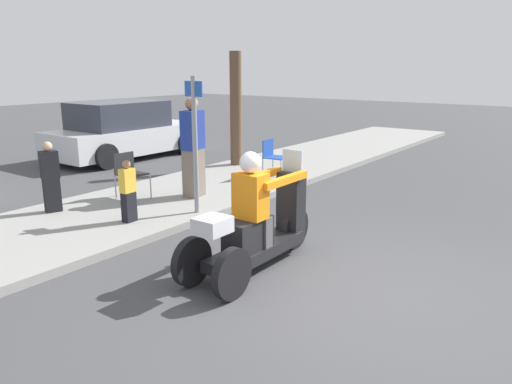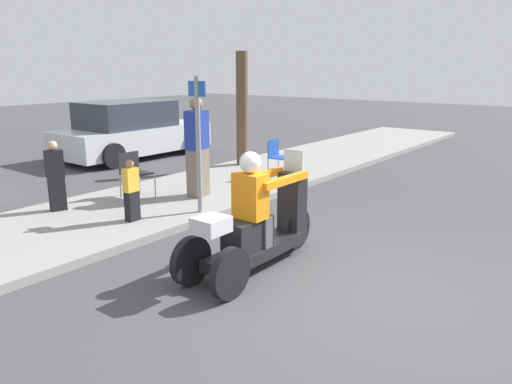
{
  "view_description": "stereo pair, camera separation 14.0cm",
  "coord_description": "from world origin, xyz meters",
  "px_view_note": "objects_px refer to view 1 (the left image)",
  "views": [
    {
      "loc": [
        -4.83,
        -2.02,
        2.47
      ],
      "look_at": [
        -0.13,
        1.43,
        0.99
      ],
      "focal_mm": 35.0,
      "sensor_mm": 36.0,
      "label": 1
    },
    {
      "loc": [
        -4.75,
        -2.14,
        2.47
      ],
      "look_at": [
        -0.13,
        1.43,
        0.99
      ],
      "focal_mm": 35.0,
      "sensor_mm": 36.0,
      "label": 2
    }
  ],
  "objects_px": {
    "spectator_by_tree": "(128,192)",
    "spectator_far_back": "(51,178)",
    "motorcycle_trike": "(256,227)",
    "tree_trunk": "(236,109)",
    "folding_chair_curbside": "(129,171)",
    "parked_car_lot_right": "(124,132)",
    "street_sign": "(195,140)",
    "spectator_end_of_line": "(193,149)",
    "folding_chair_set_back": "(273,154)"
  },
  "relations": [
    {
      "from": "parked_car_lot_right",
      "to": "tree_trunk",
      "type": "distance_m",
      "value": 3.57
    },
    {
      "from": "folding_chair_curbside",
      "to": "spectator_by_tree",
      "type": "bearing_deg",
      "value": -130.13
    },
    {
      "from": "spectator_far_back",
      "to": "parked_car_lot_right",
      "type": "height_order",
      "value": "parked_car_lot_right"
    },
    {
      "from": "folding_chair_curbside",
      "to": "parked_car_lot_right",
      "type": "bearing_deg",
      "value": 51.64
    },
    {
      "from": "folding_chair_curbside",
      "to": "street_sign",
      "type": "xyz_separation_m",
      "value": [
        0.03,
        -1.63,
        0.69
      ]
    },
    {
      "from": "spectator_by_tree",
      "to": "spectator_end_of_line",
      "type": "relative_size",
      "value": 0.53
    },
    {
      "from": "tree_trunk",
      "to": "street_sign",
      "type": "distance_m",
      "value": 4.17
    },
    {
      "from": "spectator_by_tree",
      "to": "tree_trunk",
      "type": "height_order",
      "value": "tree_trunk"
    },
    {
      "from": "tree_trunk",
      "to": "street_sign",
      "type": "xyz_separation_m",
      "value": [
        -3.62,
        -2.05,
        -0.15
      ]
    },
    {
      "from": "folding_chair_curbside",
      "to": "tree_trunk",
      "type": "bearing_deg",
      "value": 6.55
    },
    {
      "from": "motorcycle_trike",
      "to": "folding_chair_curbside",
      "type": "height_order",
      "value": "motorcycle_trike"
    },
    {
      "from": "folding_chair_set_back",
      "to": "tree_trunk",
      "type": "height_order",
      "value": "tree_trunk"
    },
    {
      "from": "spectator_end_of_line",
      "to": "folding_chair_curbside",
      "type": "xyz_separation_m",
      "value": [
        -0.77,
        0.88,
        -0.37
      ]
    },
    {
      "from": "motorcycle_trike",
      "to": "parked_car_lot_right",
      "type": "height_order",
      "value": "parked_car_lot_right"
    },
    {
      "from": "tree_trunk",
      "to": "street_sign",
      "type": "bearing_deg",
      "value": -150.43
    },
    {
      "from": "spectator_end_of_line",
      "to": "street_sign",
      "type": "height_order",
      "value": "street_sign"
    },
    {
      "from": "motorcycle_trike",
      "to": "spectator_far_back",
      "type": "distance_m",
      "value": 3.98
    },
    {
      "from": "spectator_end_of_line",
      "to": "folding_chair_set_back",
      "type": "bearing_deg",
      "value": -6.91
    },
    {
      "from": "motorcycle_trike",
      "to": "tree_trunk",
      "type": "xyz_separation_m",
      "value": [
        4.71,
        4.07,
        0.92
      ]
    },
    {
      "from": "spectator_end_of_line",
      "to": "street_sign",
      "type": "relative_size",
      "value": 0.82
    },
    {
      "from": "folding_chair_set_back",
      "to": "street_sign",
      "type": "relative_size",
      "value": 0.37
    },
    {
      "from": "spectator_end_of_line",
      "to": "motorcycle_trike",
      "type": "bearing_deg",
      "value": -123.49
    },
    {
      "from": "motorcycle_trike",
      "to": "spectator_by_tree",
      "type": "height_order",
      "value": "motorcycle_trike"
    },
    {
      "from": "folding_chair_curbside",
      "to": "parked_car_lot_right",
      "type": "xyz_separation_m",
      "value": [
        3.06,
        3.87,
        0.1
      ]
    },
    {
      "from": "spectator_far_back",
      "to": "parked_car_lot_right",
      "type": "distance_m",
      "value": 5.66
    },
    {
      "from": "folding_chair_set_back",
      "to": "folding_chair_curbside",
      "type": "xyz_separation_m",
      "value": [
        -2.96,
        1.14,
        0.0
      ]
    },
    {
      "from": "folding_chair_curbside",
      "to": "tree_trunk",
      "type": "distance_m",
      "value": 3.77
    },
    {
      "from": "spectator_by_tree",
      "to": "tree_trunk",
      "type": "distance_m",
      "value": 4.95
    },
    {
      "from": "folding_chair_set_back",
      "to": "parked_car_lot_right",
      "type": "height_order",
      "value": "parked_car_lot_right"
    },
    {
      "from": "parked_car_lot_right",
      "to": "tree_trunk",
      "type": "bearing_deg",
      "value": -80.23
    },
    {
      "from": "spectator_by_tree",
      "to": "spectator_far_back",
      "type": "relative_size",
      "value": 0.83
    },
    {
      "from": "motorcycle_trike",
      "to": "spectator_by_tree",
      "type": "xyz_separation_m",
      "value": [
        0.1,
        2.51,
        0.05
      ]
    },
    {
      "from": "folding_chair_set_back",
      "to": "spectator_by_tree",
      "type": "bearing_deg",
      "value": 179.94
    },
    {
      "from": "spectator_end_of_line",
      "to": "tree_trunk",
      "type": "bearing_deg",
      "value": 24.3
    },
    {
      "from": "spectator_far_back",
      "to": "folding_chair_curbside",
      "type": "height_order",
      "value": "spectator_far_back"
    },
    {
      "from": "spectator_far_back",
      "to": "street_sign",
      "type": "height_order",
      "value": "street_sign"
    },
    {
      "from": "parked_car_lot_right",
      "to": "tree_trunk",
      "type": "xyz_separation_m",
      "value": [
        0.59,
        -3.45,
        0.74
      ]
    },
    {
      "from": "spectator_by_tree",
      "to": "folding_chair_curbside",
      "type": "height_order",
      "value": "spectator_by_tree"
    },
    {
      "from": "spectator_by_tree",
      "to": "parked_car_lot_right",
      "type": "bearing_deg",
      "value": 51.23
    },
    {
      "from": "motorcycle_trike",
      "to": "tree_trunk",
      "type": "height_order",
      "value": "tree_trunk"
    },
    {
      "from": "street_sign",
      "to": "parked_car_lot_right",
      "type": "bearing_deg",
      "value": 61.18
    },
    {
      "from": "street_sign",
      "to": "folding_chair_set_back",
      "type": "bearing_deg",
      "value": 9.52
    },
    {
      "from": "folding_chair_set_back",
      "to": "tree_trunk",
      "type": "bearing_deg",
      "value": 65.93
    },
    {
      "from": "spectator_by_tree",
      "to": "parked_car_lot_right",
      "type": "distance_m",
      "value": 6.42
    },
    {
      "from": "spectator_by_tree",
      "to": "spectator_far_back",
      "type": "bearing_deg",
      "value": 104.93
    },
    {
      "from": "tree_trunk",
      "to": "street_sign",
      "type": "relative_size",
      "value": 1.22
    },
    {
      "from": "motorcycle_trike",
      "to": "parked_car_lot_right",
      "type": "xyz_separation_m",
      "value": [
        4.12,
        7.52,
        0.19
      ]
    },
    {
      "from": "motorcycle_trike",
      "to": "street_sign",
      "type": "relative_size",
      "value": 1.05
    },
    {
      "from": "spectator_by_tree",
      "to": "parked_car_lot_right",
      "type": "relative_size",
      "value": 0.22
    },
    {
      "from": "spectator_end_of_line",
      "to": "folding_chair_set_back",
      "type": "xyz_separation_m",
      "value": [
        2.18,
        -0.26,
        -0.37
      ]
    }
  ]
}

